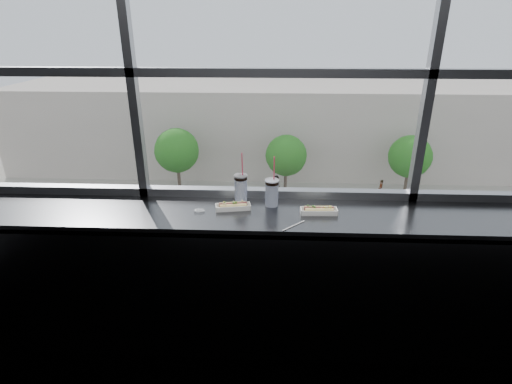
{
  "coord_description": "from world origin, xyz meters",
  "views": [
    {
      "loc": [
        -0.03,
        -1.26,
        2.3
      ],
      "look_at": [
        -0.14,
        1.23,
        1.25
      ],
      "focal_mm": 28.0,
      "sensor_mm": 36.0,
      "label": 1
    }
  ],
  "objects_px": {
    "tree_left": "(177,151)",
    "wrapper": "(199,210)",
    "pedestrian_d": "(380,188)",
    "car_near_c": "(260,264)",
    "car_far_a": "(146,203)",
    "tree_center": "(286,156)",
    "car_near_e": "(512,271)",
    "car_near_a": "(18,258)",
    "car_near_b": "(177,263)",
    "car_near_d": "(407,266)",
    "tree_right": "(410,157)",
    "car_far_b": "(288,203)",
    "soda_cup_right": "(272,191)",
    "hotdog_tray_right": "(319,210)",
    "car_far_c": "(433,206)",
    "loose_straw": "(294,226)",
    "soda_cup_left": "(241,186)",
    "hotdog_tray_left": "(233,206)",
    "pedestrian_b": "(276,184)"
  },
  "relations": [
    {
      "from": "car_far_c",
      "to": "car_far_a",
      "type": "height_order",
      "value": "car_far_c"
    },
    {
      "from": "hotdog_tray_right",
      "to": "tree_left",
      "type": "bearing_deg",
      "value": 103.56
    },
    {
      "from": "car_near_e",
      "to": "car_near_a",
      "type": "bearing_deg",
      "value": 94.1
    },
    {
      "from": "hotdog_tray_left",
      "to": "car_near_c",
      "type": "bearing_deg",
      "value": 81.51
    },
    {
      "from": "hotdog_tray_left",
      "to": "tree_center",
      "type": "xyz_separation_m",
      "value": [
        1.3,
        28.24,
        -8.58
      ]
    },
    {
      "from": "soda_cup_right",
      "to": "wrapper",
      "type": "xyz_separation_m",
      "value": [
        -0.5,
        -0.13,
        -0.1
      ]
    },
    {
      "from": "car_far_b",
      "to": "car_near_d",
      "type": "distance_m",
      "value": 10.13
    },
    {
      "from": "car_near_b",
      "to": "tree_center",
      "type": "bearing_deg",
      "value": -30.22
    },
    {
      "from": "car_near_c",
      "to": "tree_right",
      "type": "height_order",
      "value": "tree_right"
    },
    {
      "from": "loose_straw",
      "to": "car_near_d",
      "type": "height_order",
      "value": "loose_straw"
    },
    {
      "from": "car_far_b",
      "to": "soda_cup_right",
      "type": "bearing_deg",
      "value": -179.88
    },
    {
      "from": "hotdog_tray_left",
      "to": "loose_straw",
      "type": "relative_size",
      "value": 1.26
    },
    {
      "from": "soda_cup_right",
      "to": "car_near_a",
      "type": "distance_m",
      "value": 24.38
    },
    {
      "from": "hotdog_tray_left",
      "to": "tree_left",
      "type": "height_order",
      "value": "hotdog_tray_left"
    },
    {
      "from": "pedestrian_d",
      "to": "tree_left",
      "type": "height_order",
      "value": "tree_left"
    },
    {
      "from": "car_near_a",
      "to": "pedestrian_d",
      "type": "height_order",
      "value": "pedestrian_d"
    },
    {
      "from": "soda_cup_left",
      "to": "tree_center",
      "type": "xyz_separation_m",
      "value": [
        1.25,
        28.08,
        -8.67
      ]
    },
    {
      "from": "car_far_a",
      "to": "tree_right",
      "type": "relative_size",
      "value": 1.04
    },
    {
      "from": "soda_cup_left",
      "to": "car_near_d",
      "type": "bearing_deg",
      "value": 64.75
    },
    {
      "from": "wrapper",
      "to": "car_near_b",
      "type": "relative_size",
      "value": 0.02
    },
    {
      "from": "car_near_a",
      "to": "soda_cup_left",
      "type": "bearing_deg",
      "value": -136.9
    },
    {
      "from": "pedestrian_d",
      "to": "tree_right",
      "type": "bearing_deg",
      "value": 98.23
    },
    {
      "from": "hotdog_tray_right",
      "to": "car_far_c",
      "type": "relative_size",
      "value": 0.04
    },
    {
      "from": "hotdog_tray_right",
      "to": "car_near_d",
      "type": "distance_m",
      "value": 20.86
    },
    {
      "from": "loose_straw",
      "to": "pedestrian_d",
      "type": "distance_m",
      "value": 31.48
    },
    {
      "from": "soda_cup_left",
      "to": "car_near_d",
      "type": "xyz_separation_m",
      "value": [
        7.58,
        16.08,
        -11.07
      ]
    },
    {
      "from": "car_near_c",
      "to": "tree_center",
      "type": "xyz_separation_m",
      "value": [
        1.64,
        12.0,
        2.49
      ]
    },
    {
      "from": "car_near_a",
      "to": "tree_left",
      "type": "relative_size",
      "value": 1.02
    },
    {
      "from": "car_near_b",
      "to": "car_near_e",
      "type": "xyz_separation_m",
      "value": [
        18.25,
        0.0,
        0.04
      ]
    },
    {
      "from": "soda_cup_left",
      "to": "loose_straw",
      "type": "bearing_deg",
      "value": -47.0
    },
    {
      "from": "car_near_d",
      "to": "hotdog_tray_left",
      "type": "bearing_deg",
      "value": 153.31
    },
    {
      "from": "car_near_b",
      "to": "pedestrian_d",
      "type": "height_order",
      "value": "pedestrian_d"
    },
    {
      "from": "car_far_b",
      "to": "car_near_b",
      "type": "bearing_deg",
      "value": 144.13
    },
    {
      "from": "hotdog_tray_left",
      "to": "loose_straw",
      "type": "xyz_separation_m",
      "value": [
        0.41,
        -0.24,
        -0.02
      ]
    },
    {
      "from": "wrapper",
      "to": "car_far_c",
      "type": "relative_size",
      "value": 0.01
    },
    {
      "from": "soda_cup_right",
      "to": "tree_right",
      "type": "distance_m",
      "value": 31.38
    },
    {
      "from": "car_near_d",
      "to": "tree_center",
      "type": "relative_size",
      "value": 1.24
    },
    {
      "from": "car_far_b",
      "to": "car_far_a",
      "type": "bearing_deg",
      "value": 92.81
    },
    {
      "from": "hotdog_tray_left",
      "to": "car_far_a",
      "type": "height_order",
      "value": "hotdog_tray_left"
    },
    {
      "from": "car_near_b",
      "to": "car_near_d",
      "type": "distance_m",
      "value": 12.63
    },
    {
      "from": "car_near_b",
      "to": "tree_right",
      "type": "height_order",
      "value": "tree_right"
    },
    {
      "from": "tree_left",
      "to": "tree_right",
      "type": "xyz_separation_m",
      "value": [
        18.68,
        -0.0,
        -0.24
      ]
    },
    {
      "from": "tree_left",
      "to": "wrapper",
      "type": "bearing_deg",
      "value": -75.46
    },
    {
      "from": "hotdog_tray_right",
      "to": "pedestrian_b",
      "type": "height_order",
      "value": "hotdog_tray_right"
    },
    {
      "from": "car_far_b",
      "to": "car_far_a",
      "type": "height_order",
      "value": "car_far_b"
    },
    {
      "from": "tree_left",
      "to": "loose_straw",
      "type": "bearing_deg",
      "value": -74.34
    },
    {
      "from": "loose_straw",
      "to": "car_near_e",
      "type": "relative_size",
      "value": 0.03
    },
    {
      "from": "loose_straw",
      "to": "tree_left",
      "type": "distance_m",
      "value": 30.71
    },
    {
      "from": "car_near_c",
      "to": "car_far_a",
      "type": "relative_size",
      "value": 1.08
    },
    {
      "from": "hotdog_tray_left",
      "to": "car_far_a",
      "type": "distance_m",
      "value": 28.21
    }
  ]
}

